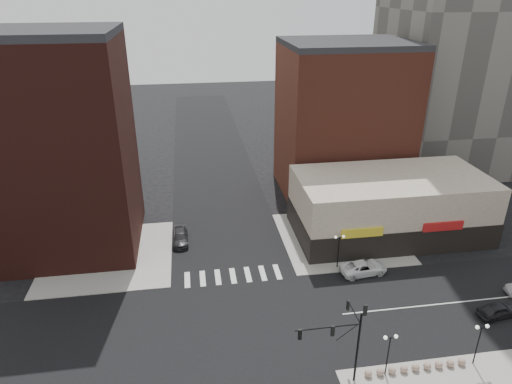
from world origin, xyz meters
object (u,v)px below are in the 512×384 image
object	(u,v)px
dark_sedan_north	(180,237)
street_lamp_se_a	(389,345)
street_lamp_se_b	(480,335)
white_suv	(363,268)
traffic_signal	(346,332)
street_lamp_ne	(339,243)
dark_sedan_east	(499,310)

from	to	relation	value
dark_sedan_north	street_lamp_se_a	bearing A→B (deg)	-55.68
street_lamp_se_b	white_suv	distance (m)	15.37
street_lamp_se_a	white_suv	xyz separation A→B (m)	(3.57, 14.50, -2.55)
traffic_signal	street_lamp_ne	bearing A→B (deg)	73.25
street_lamp_ne	dark_sedan_north	bearing A→B (deg)	154.51
street_lamp_se_a	street_lamp_ne	distance (m)	16.03
white_suv	dark_sedan_east	bearing A→B (deg)	-136.73
traffic_signal	street_lamp_se_a	size ratio (longest dim) A/B	1.87
traffic_signal	street_lamp_se_b	size ratio (longest dim) A/B	1.87
street_lamp_ne	street_lamp_se_b	bearing A→B (deg)	-66.37
dark_sedan_east	dark_sedan_north	distance (m)	36.39
street_lamp_se_b	street_lamp_se_a	bearing A→B (deg)	180.00
street_lamp_se_a	dark_sedan_north	size ratio (longest dim) A/B	0.85
traffic_signal	dark_sedan_east	distance (m)	19.07
street_lamp_ne	dark_sedan_north	world-z (taller)	street_lamp_ne
traffic_signal	street_lamp_se_b	xyz separation A→B (m)	(11.76, -0.17, -1.67)
traffic_signal	street_lamp_se_b	world-z (taller)	traffic_signal
street_lamp_se_b	dark_sedan_east	world-z (taller)	street_lamp_se_b
traffic_signal	street_lamp_ne	distance (m)	16.62
street_lamp_se_b	street_lamp_ne	bearing A→B (deg)	113.63
dark_sedan_north	white_suv	bearing A→B (deg)	-26.36
traffic_signal	street_lamp_se_b	bearing A→B (deg)	-0.82
street_lamp_se_b	dark_sedan_north	world-z (taller)	street_lamp_se_b
street_lamp_se_a	dark_sedan_east	size ratio (longest dim) A/B	0.97
street_lamp_se_a	street_lamp_se_b	world-z (taller)	same
white_suv	dark_sedan_north	size ratio (longest dim) A/B	1.10
street_lamp_ne	dark_sedan_north	size ratio (longest dim) A/B	0.85
street_lamp_se_a	dark_sedan_east	distance (m)	15.30
street_lamp_se_a	street_lamp_ne	bearing A→B (deg)	86.42
street_lamp_ne	white_suv	bearing A→B (deg)	-30.23
traffic_signal	white_suv	xyz separation A→B (m)	(7.34, 14.33, -4.22)
street_lamp_se_b	traffic_signal	bearing A→B (deg)	179.18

